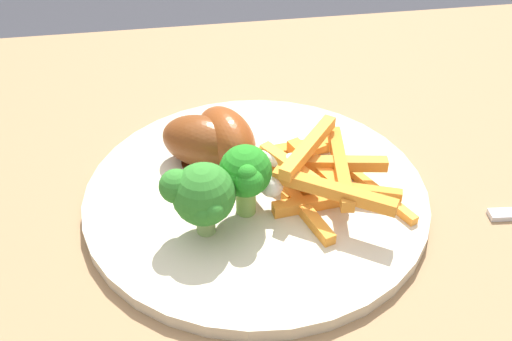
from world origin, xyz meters
name	(u,v)px	position (x,y,z in m)	size (l,w,h in m)	color
dining_table	(275,318)	(0.00, 0.00, 0.66)	(1.26, 0.86, 0.76)	#8E6B47
dinner_plate	(256,194)	(0.01, -0.05, 0.76)	(0.29, 0.29, 0.01)	beige
broccoli_floret_front	(245,175)	(0.02, -0.02, 0.81)	(0.04, 0.05, 0.06)	#87AF4F
broccoli_floret_middle	(200,194)	(0.06, -0.01, 0.81)	(0.06, 0.05, 0.06)	#8AA95B
carrot_fries_pile	(318,173)	(-0.04, -0.05, 0.79)	(0.14, 0.14, 0.04)	orange
chicken_drumstick_near	(208,143)	(0.04, -0.10, 0.79)	(0.13, 0.09, 0.05)	#50200D
chicken_drumstick_far	(228,141)	(0.03, -0.10, 0.79)	(0.07, 0.12, 0.05)	#5C230D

